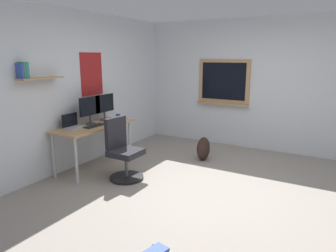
% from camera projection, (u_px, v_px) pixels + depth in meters
% --- Properties ---
extents(ground_plane, '(5.20, 5.20, 0.00)m').
position_uv_depth(ground_plane, '(210.00, 192.00, 4.31)').
color(ground_plane, gray).
rests_on(ground_plane, ground).
extents(wall_back, '(5.00, 0.30, 2.60)m').
position_uv_depth(wall_back, '(78.00, 90.00, 5.21)').
color(wall_back, silver).
rests_on(wall_back, ground).
extents(wall_right, '(0.22, 5.00, 2.60)m').
position_uv_depth(wall_right, '(258.00, 85.00, 6.10)').
color(wall_right, silver).
rests_on(wall_right, ground).
extents(desk, '(1.42, 0.60, 0.74)m').
position_uv_depth(desk, '(94.00, 130.00, 5.11)').
color(desk, tan).
rests_on(desk, ground).
extents(office_chair, '(0.52, 0.52, 0.95)m').
position_uv_depth(office_chair, '(123.00, 153.00, 4.71)').
color(office_chair, black).
rests_on(office_chair, ground).
extents(laptop, '(0.31, 0.21, 0.23)m').
position_uv_depth(laptop, '(73.00, 125.00, 4.88)').
color(laptop, '#ADAFB5').
rests_on(laptop, desk).
extents(monitor_primary, '(0.46, 0.17, 0.46)m').
position_uv_depth(monitor_primary, '(90.00, 108.00, 5.11)').
color(monitor_primary, '#38383D').
rests_on(monitor_primary, desk).
extents(monitor_secondary, '(0.46, 0.17, 0.46)m').
position_uv_depth(monitor_secondary, '(104.00, 105.00, 5.41)').
color(monitor_secondary, '#38383D').
rests_on(monitor_secondary, desk).
extents(keyboard, '(0.37, 0.13, 0.02)m').
position_uv_depth(keyboard, '(94.00, 126.00, 5.00)').
color(keyboard, black).
rests_on(keyboard, desk).
extents(computer_mouse, '(0.10, 0.06, 0.03)m').
position_uv_depth(computer_mouse, '(106.00, 122.00, 5.23)').
color(computer_mouse, '#262628').
rests_on(computer_mouse, desk).
extents(coffee_mug, '(0.08, 0.08, 0.09)m').
position_uv_depth(coffee_mug, '(118.00, 116.00, 5.59)').
color(coffee_mug, '#334CA5').
rests_on(coffee_mug, desk).
extents(backpack, '(0.32, 0.22, 0.43)m').
position_uv_depth(backpack, '(203.00, 149.00, 5.58)').
color(backpack, black).
rests_on(backpack, ground).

